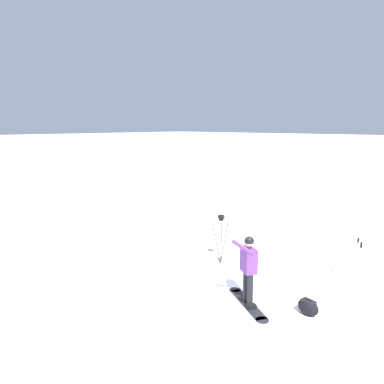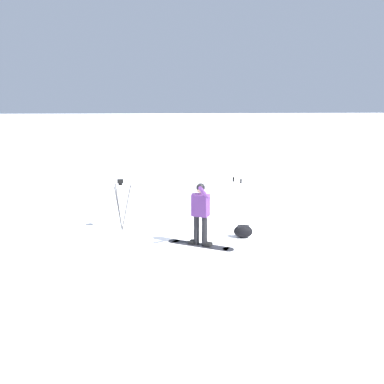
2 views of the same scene
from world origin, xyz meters
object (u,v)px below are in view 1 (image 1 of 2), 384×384
at_px(snowboard, 247,303).
at_px(snowboarder, 248,264).
at_px(ski_poles, 359,257).
at_px(camera_tripod, 221,229).
at_px(gear_bag_large, 308,307).

bearing_deg(snowboard, snowboarder, -40.29).
distance_m(snowboarder, ski_poles, 2.94).
height_order(snowboarder, camera_tripod, snowboarder).
relative_size(snowboard, ski_poles, 1.24).
xyz_separation_m(snowboarder, gear_bag_large, (-0.49, 1.22, -0.78)).
relative_size(snowboard, gear_bag_large, 2.85).
xyz_separation_m(snowboarder, snowboard, (-0.01, 0.00, -0.94)).
relative_size(snowboarder, gear_bag_large, 2.97).
distance_m(gear_bag_large, camera_tripod, 3.50).
bearing_deg(camera_tripod, ski_poles, 105.42).
xyz_separation_m(snowboard, camera_tripod, (-1.55, -2.01, 1.01)).
bearing_deg(gear_bag_large, camera_tripod, -108.35).
bearing_deg(snowboard, ski_poles, 149.20).
xyz_separation_m(snowboard, ski_poles, (-2.52, 1.50, 0.80)).
distance_m(snowboarder, gear_bag_large, 1.52).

